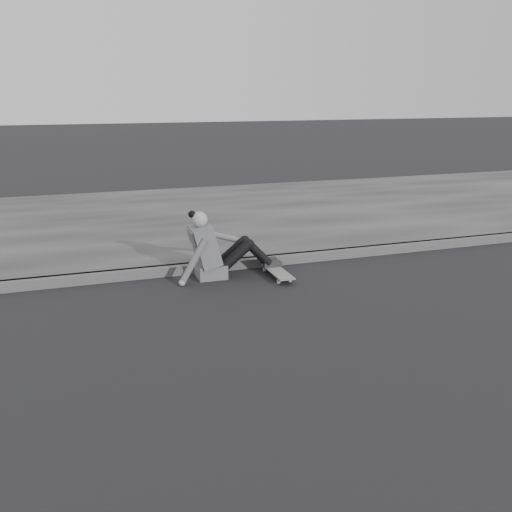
{
  "coord_description": "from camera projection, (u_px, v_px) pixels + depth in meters",
  "views": [
    {
      "loc": [
        -3.81,
        -4.41,
        2.28
      ],
      "look_at": [
        -1.83,
        1.41,
        0.5
      ],
      "focal_mm": 40.0,
      "sensor_mm": 36.0,
      "label": 1
    }
  ],
  "objects": [
    {
      "name": "skateboard",
      "position": [
        277.0,
        271.0,
        7.26
      ],
      "size": [
        0.2,
        0.78,
        0.09
      ],
      "color": "#A9A9A3",
      "rests_on": "ground"
    },
    {
      "name": "curb",
      "position": [
        351.0,
        253.0,
        8.15
      ],
      "size": [
        24.0,
        0.16,
        0.12
      ],
      "primitive_type": "cube",
      "color": "#4A4A4A",
      "rests_on": "ground"
    },
    {
      "name": "seated_woman",
      "position": [
        216.0,
        250.0,
        7.18
      ],
      "size": [
        1.38,
        0.46,
        0.88
      ],
      "color": "#565658",
      "rests_on": "ground"
    },
    {
      "name": "ground",
      "position": [
        470.0,
        323.0,
        5.82
      ],
      "size": [
        80.0,
        80.0,
        0.0
      ],
      "primitive_type": "plane",
      "color": "black",
      "rests_on": "ground"
    },
    {
      "name": "sidewalk",
      "position": [
        276.0,
        212.0,
        10.9
      ],
      "size": [
        24.0,
        6.0,
        0.12
      ],
      "primitive_type": "cube",
      "color": "#383838",
      "rests_on": "ground"
    }
  ]
}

